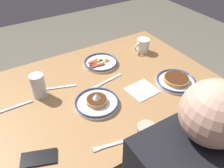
{
  "coord_description": "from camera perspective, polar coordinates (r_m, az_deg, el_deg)",
  "views": [
    {
      "loc": [
        0.47,
        0.88,
        1.56
      ],
      "look_at": [
        -0.04,
        0.03,
        0.78
      ],
      "focal_mm": 36.78,
      "sensor_mm": 36.0,
      "label": 1
    }
  ],
  "objects": [
    {
      "name": "ground_plane",
      "position": [
        1.85,
        -1.79,
        -19.14
      ],
      "size": [
        6.0,
        6.0,
        0.0
      ],
      "primitive_type": "plane",
      "color": "#676150"
    },
    {
      "name": "dining_table",
      "position": [
        1.34,
        -2.34,
        -3.74
      ],
      "size": [
        1.31,
        0.91,
        0.75
      ],
      "color": "#A37546",
      "rests_on": "ground_plane"
    },
    {
      "name": "plate_near_main",
      "position": [
        1.47,
        -2.81,
        5.35
      ],
      "size": [
        0.22,
        0.22,
        0.04
      ],
      "color": "silver",
      "rests_on": "dining_table"
    },
    {
      "name": "plate_center_pancakes",
      "position": [
        1.36,
        15.62,
        0.83
      ],
      "size": [
        0.22,
        0.22,
        0.04
      ],
      "color": "white",
      "rests_on": "dining_table"
    },
    {
      "name": "plate_far_companion",
      "position": [
        1.17,
        -3.79,
        -4.49
      ],
      "size": [
        0.23,
        0.23,
        0.07
      ],
      "color": "white",
      "rests_on": "dining_table"
    },
    {
      "name": "coffee_mug",
      "position": [
        1.61,
        7.64,
        9.48
      ],
      "size": [
        0.12,
        0.08,
        0.09
      ],
      "color": "white",
      "rests_on": "dining_table"
    },
    {
      "name": "drinking_glass",
      "position": [
        1.26,
        -17.77,
        -0.65
      ],
      "size": [
        0.07,
        0.07,
        0.13
      ],
      "color": "silver",
      "rests_on": "dining_table"
    },
    {
      "name": "cell_phone",
      "position": [
        1.01,
        -17.7,
        -17.14
      ],
      "size": [
        0.16,
        0.12,
        0.01
      ],
      "primitive_type": "cube",
      "rotation": [
        0.0,
        0.0,
        -0.35
      ],
      "color": "black",
      "rests_on": "dining_table"
    },
    {
      "name": "paper_napkin",
      "position": [
        1.28,
        7.51,
        -1.5
      ],
      "size": [
        0.16,
        0.15,
        0.0
      ],
      "primitive_type": "cube",
      "rotation": [
        0.0,
        0.0,
        0.08
      ],
      "color": "white",
      "rests_on": "dining_table"
    },
    {
      "name": "fork_near",
      "position": [
        1.01,
        0.69,
        -14.64
      ],
      "size": [
        0.2,
        0.06,
        0.01
      ],
      "color": "silver",
      "rests_on": "dining_table"
    },
    {
      "name": "fork_far",
      "position": [
        1.26,
        -23.59,
        -5.47
      ],
      "size": [
        0.2,
        0.02,
        0.01
      ],
      "color": "silver",
      "rests_on": "dining_table"
    },
    {
      "name": "butter_knife",
      "position": [
        1.33,
        -1.37,
        0.66
      ],
      "size": [
        0.22,
        0.06,
        0.01
      ],
      "color": "silver",
      "rests_on": "dining_table"
    },
    {
      "name": "tea_spoon",
      "position": [
        1.32,
        -14.68,
        -1.03
      ],
      "size": [
        0.2,
        0.08,
        0.01
      ],
      "color": "silver",
      "rests_on": "dining_table"
    }
  ]
}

